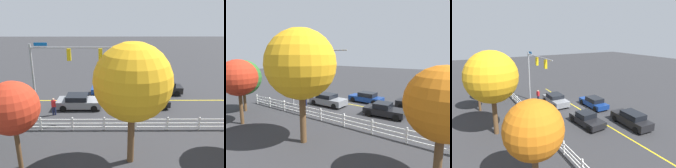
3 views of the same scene
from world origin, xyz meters
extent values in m
plane|color=#2D2D30|center=(0.00, 0.00, 0.00)|extent=(120.00, 120.00, 0.00)
cube|color=gold|center=(-4.00, 0.00, 0.00)|extent=(28.00, 0.16, 0.01)
cylinder|color=gray|center=(5.76, 4.24, 3.40)|extent=(0.20, 0.20, 6.80)
cylinder|color=gray|center=(1.93, 4.24, 6.50)|extent=(7.67, 0.12, 0.12)
cube|color=#0C59B2|center=(4.86, 4.26, 6.78)|extent=(1.10, 0.03, 0.28)
cube|color=gold|center=(2.56, 4.24, 5.90)|extent=(0.32, 0.28, 1.00)
sphere|color=red|center=(2.56, 4.09, 6.22)|extent=(0.17, 0.17, 0.17)
sphere|color=orange|center=(2.56, 4.09, 5.90)|extent=(0.17, 0.17, 0.17)
sphere|color=#148C19|center=(2.56, 4.09, 5.58)|extent=(0.17, 0.17, 0.17)
cube|color=gold|center=(-0.07, 4.24, 5.90)|extent=(0.32, 0.28, 1.00)
sphere|color=red|center=(-0.07, 4.09, 6.22)|extent=(0.17, 0.17, 0.17)
sphere|color=orange|center=(-0.07, 4.09, 5.90)|extent=(0.17, 0.17, 0.17)
sphere|color=#148C19|center=(-0.07, 4.09, 5.58)|extent=(0.17, 0.17, 0.17)
cube|color=navy|center=(-0.84, -2.00, 0.51)|extent=(4.33, 1.77, 0.57)
cube|color=black|center=(-1.05, -2.00, 1.05)|extent=(2.07, 1.57, 0.52)
cylinder|color=black|center=(0.64, -1.23, 0.32)|extent=(0.64, 0.23, 0.64)
cylinder|color=black|center=(0.61, -2.81, 0.32)|extent=(0.64, 0.23, 0.64)
cylinder|color=black|center=(-2.29, -1.18, 0.32)|extent=(0.64, 0.23, 0.64)
cylinder|color=black|center=(-2.32, -2.77, 0.32)|extent=(0.64, 0.23, 0.64)
cube|color=black|center=(-4.80, 1.77, 0.52)|extent=(4.05, 2.04, 0.61)
cube|color=black|center=(-4.60, 1.78, 1.08)|extent=(1.67, 1.72, 0.52)
cylinder|color=black|center=(-6.09, 0.85, 0.32)|extent=(0.65, 0.26, 0.64)
cylinder|color=black|center=(-6.19, 2.54, 0.32)|extent=(0.65, 0.26, 0.64)
cylinder|color=black|center=(-3.41, 1.00, 0.32)|extent=(0.65, 0.26, 0.64)
cylinder|color=black|center=(-3.51, 2.69, 0.32)|extent=(0.65, 0.26, 0.64)
cube|color=black|center=(-7.03, -2.13, 0.59)|extent=(4.49, 1.94, 0.75)
cube|color=black|center=(-7.25, -2.11, 1.23)|extent=(2.29, 1.66, 0.53)
cylinder|color=black|center=(-5.49, -1.40, 0.32)|extent=(0.65, 0.25, 0.64)
cylinder|color=black|center=(-5.57, -3.00, 0.32)|extent=(0.65, 0.25, 0.64)
cylinder|color=black|center=(-8.48, -1.25, 0.32)|extent=(0.65, 0.25, 0.64)
cylinder|color=black|center=(-8.56, -2.85, 0.32)|extent=(0.65, 0.25, 0.64)
cube|color=slate|center=(2.22, 1.90, 0.57)|extent=(4.43, 1.93, 0.70)
cube|color=black|center=(2.44, 1.90, 1.15)|extent=(2.10, 1.73, 0.48)
cylinder|color=black|center=(0.71, 1.00, 0.32)|extent=(0.64, 0.22, 0.64)
cylinder|color=black|center=(0.71, 2.80, 0.32)|extent=(0.64, 0.22, 0.64)
cylinder|color=black|center=(3.72, 1.00, 0.32)|extent=(0.64, 0.22, 0.64)
cylinder|color=black|center=(3.72, 2.79, 0.32)|extent=(0.64, 0.22, 0.64)
cylinder|color=#191E3F|center=(4.50, 3.56, 0.42)|extent=(0.16, 0.16, 0.85)
cylinder|color=#191E3F|center=(4.31, 3.51, 0.42)|extent=(0.16, 0.16, 0.85)
cube|color=red|center=(4.41, 3.53, 1.16)|extent=(0.45, 0.35, 0.62)
sphere|color=tan|center=(4.41, 3.53, 1.58)|extent=(0.22, 0.22, 0.22)
cube|color=white|center=(-8.20, 6.35, 0.57)|extent=(0.10, 0.10, 1.15)
cube|color=white|center=(-5.60, 6.35, 0.57)|extent=(0.10, 0.10, 1.15)
cube|color=white|center=(-3.00, 6.35, 0.57)|extent=(0.10, 0.10, 1.15)
cube|color=white|center=(-0.40, 6.35, 0.57)|extent=(0.10, 0.10, 1.15)
cube|color=white|center=(2.20, 6.35, 0.57)|extent=(0.10, 0.10, 1.15)
cube|color=white|center=(4.80, 6.35, 0.57)|extent=(0.10, 0.10, 1.15)
cube|color=white|center=(7.40, 6.35, 0.57)|extent=(0.10, 0.10, 1.15)
cube|color=white|center=(-3.00, 6.35, 0.95)|extent=(26.00, 0.06, 0.09)
cube|color=white|center=(-3.00, 6.35, 0.60)|extent=(26.00, 0.06, 0.09)
cube|color=white|center=(-3.00, 6.35, 0.28)|extent=(26.00, 0.06, 0.09)
cylinder|color=brown|center=(-2.21, 10.33, 1.85)|extent=(0.43, 0.43, 3.71)
sphere|color=gold|center=(-2.21, 10.33, 5.48)|extent=(4.72, 4.72, 4.72)
cylinder|color=brown|center=(4.72, 11.02, 1.48)|extent=(0.29, 0.29, 2.96)
sphere|color=#B22D19|center=(4.72, 11.02, 4.14)|extent=(3.15, 3.15, 3.15)
camera|label=1|loc=(-0.94, 22.90, 9.54)|focal=36.26mm
camera|label=2|loc=(-11.30, 18.98, 6.16)|focal=29.86mm
camera|label=3|loc=(-20.29, 12.91, 9.18)|focal=31.88mm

